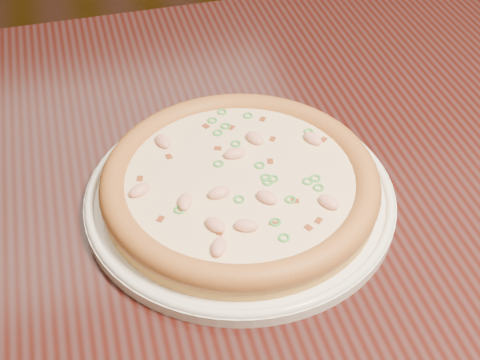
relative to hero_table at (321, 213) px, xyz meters
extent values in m
cube|color=black|center=(0.00, 0.00, 0.08)|extent=(1.20, 0.80, 0.04)
cylinder|color=white|center=(-0.12, -0.05, 0.10)|extent=(0.33, 0.33, 0.01)
torus|color=white|center=(-0.12, -0.05, 0.11)|extent=(0.33, 0.33, 0.01)
cylinder|color=gold|center=(-0.12, -0.05, 0.12)|extent=(0.29, 0.29, 0.02)
torus|color=#B9762D|center=(-0.12, -0.05, 0.13)|extent=(0.30, 0.30, 0.03)
cylinder|color=beige|center=(-0.12, -0.05, 0.13)|extent=(0.24, 0.24, 0.00)
ellipsoid|color=#F2B29E|center=(-0.23, -0.05, 0.14)|extent=(0.03, 0.02, 0.01)
ellipsoid|color=#F2B29E|center=(-0.12, -0.02, 0.14)|extent=(0.02, 0.02, 0.01)
ellipsoid|color=#F2B29E|center=(-0.15, -0.07, 0.14)|extent=(0.03, 0.02, 0.01)
ellipsoid|color=#F2B29E|center=(-0.18, -0.08, 0.14)|extent=(0.02, 0.03, 0.01)
ellipsoid|color=#F2B29E|center=(-0.05, -0.11, 0.14)|extent=(0.02, 0.03, 0.01)
ellipsoid|color=#F2B29E|center=(-0.16, -0.11, 0.14)|extent=(0.02, 0.03, 0.01)
ellipsoid|color=#F2B29E|center=(-0.19, 0.03, 0.14)|extent=(0.02, 0.03, 0.01)
ellipsoid|color=#F2B29E|center=(-0.13, -0.12, 0.14)|extent=(0.03, 0.02, 0.01)
ellipsoid|color=#F2B29E|center=(-0.09, 0.00, 0.14)|extent=(0.02, 0.03, 0.01)
ellipsoid|color=#F2B29E|center=(-0.17, -0.14, 0.14)|extent=(0.02, 0.03, 0.01)
ellipsoid|color=#F2B29E|center=(-0.03, -0.01, 0.14)|extent=(0.02, 0.03, 0.01)
ellipsoid|color=#F2B29E|center=(-0.10, -0.09, 0.14)|extent=(0.03, 0.03, 0.01)
cube|color=maroon|center=(-0.14, 0.04, 0.13)|extent=(0.01, 0.01, 0.00)
cube|color=maroon|center=(-0.01, -0.02, 0.13)|extent=(0.01, 0.01, 0.00)
cube|color=maroon|center=(-0.08, -0.14, 0.13)|extent=(0.01, 0.01, 0.00)
cube|color=maroon|center=(-0.08, -0.10, 0.13)|extent=(0.01, 0.01, 0.00)
cube|color=maroon|center=(-0.11, -0.12, 0.13)|extent=(0.01, 0.01, 0.00)
cube|color=maroon|center=(-0.22, -0.03, 0.13)|extent=(0.01, 0.01, 0.00)
cube|color=maroon|center=(-0.07, 0.04, 0.13)|extent=(0.01, 0.01, 0.00)
cube|color=maroon|center=(-0.16, -0.12, 0.13)|extent=(0.01, 0.01, 0.00)
cube|color=maroon|center=(-0.07, 0.00, 0.13)|extent=(0.01, 0.01, 0.00)
cube|color=maroon|center=(-0.11, 0.03, 0.13)|extent=(0.01, 0.01, 0.00)
cube|color=maroon|center=(-0.21, -0.09, 0.13)|extent=(0.01, 0.01, 0.00)
cube|color=maroon|center=(-0.13, 0.00, 0.13)|extent=(0.01, 0.01, 0.00)
cube|color=maroon|center=(-0.19, 0.00, 0.13)|extent=(0.01, 0.01, 0.00)
cube|color=maroon|center=(-0.04, -0.11, 0.13)|extent=(0.01, 0.01, 0.00)
cube|color=maroon|center=(-0.06, -0.13, 0.13)|extent=(0.01, 0.01, 0.00)
cube|color=maroon|center=(-0.08, -0.04, 0.13)|extent=(0.01, 0.01, 0.00)
torus|color=green|center=(-0.05, -0.09, 0.13)|extent=(0.02, 0.02, 0.00)
torus|color=green|center=(-0.23, -0.05, 0.13)|extent=(0.01, 0.01, 0.00)
torus|color=green|center=(-0.13, 0.03, 0.13)|extent=(0.01, 0.01, 0.00)
torus|color=green|center=(-0.11, 0.06, 0.13)|extent=(0.02, 0.02, 0.00)
torus|color=green|center=(-0.08, -0.10, 0.13)|extent=(0.01, 0.01, 0.00)
torus|color=green|center=(-0.08, 0.05, 0.13)|extent=(0.02, 0.02, 0.00)
torus|color=green|center=(-0.09, -0.07, 0.13)|extent=(0.01, 0.01, 0.00)
torus|color=green|center=(-0.05, -0.07, 0.13)|extent=(0.02, 0.02, 0.00)
torus|color=green|center=(-0.10, -0.04, 0.13)|extent=(0.02, 0.02, 0.00)
torus|color=green|center=(-0.10, -0.15, 0.13)|extent=(0.02, 0.02, 0.00)
torus|color=green|center=(-0.09, -0.06, 0.13)|extent=(0.01, 0.01, 0.00)
torus|color=green|center=(-0.14, -0.02, 0.13)|extent=(0.02, 0.02, 0.00)
torus|color=green|center=(-0.05, -0.08, 0.13)|extent=(0.01, 0.01, 0.00)
torus|color=green|center=(-0.13, -0.08, 0.13)|extent=(0.02, 0.02, 0.00)
torus|color=green|center=(-0.09, -0.06, 0.13)|extent=(0.01, 0.01, 0.00)
torus|color=green|center=(-0.13, 0.05, 0.13)|extent=(0.01, 0.01, 0.00)
torus|color=green|center=(-0.11, 0.00, 0.13)|extent=(0.02, 0.02, 0.00)
torus|color=green|center=(-0.19, -0.08, 0.13)|extent=(0.02, 0.02, 0.00)
torus|color=green|center=(-0.10, -0.12, 0.13)|extent=(0.02, 0.02, 0.00)
torus|color=green|center=(-0.11, 0.04, 0.13)|extent=(0.02, 0.02, 0.00)
torus|color=green|center=(-0.03, 0.00, 0.13)|extent=(0.02, 0.02, 0.00)
camera|label=1|loc=(-0.26, -0.55, 0.60)|focal=50.00mm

